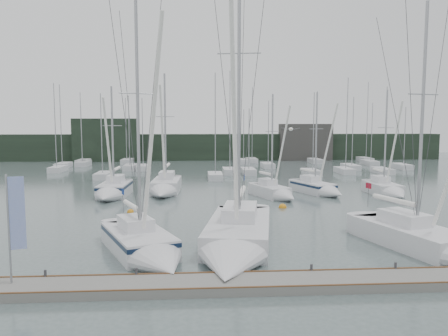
% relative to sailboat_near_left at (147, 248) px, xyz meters
% --- Properties ---
extents(ground, '(160.00, 160.00, 0.00)m').
position_rel_sailboat_near_left_xyz_m(ground, '(5.89, 0.61, -0.59)').
color(ground, '#4A5A59').
rests_on(ground, ground).
extents(dock, '(24.00, 2.00, 0.40)m').
position_rel_sailboat_near_left_xyz_m(dock, '(5.89, -4.39, -0.39)').
color(dock, '#63635E').
rests_on(dock, ground).
extents(far_treeline, '(90.00, 4.00, 5.00)m').
position_rel_sailboat_near_left_xyz_m(far_treeline, '(5.89, 62.61, 1.91)').
color(far_treeline, black).
rests_on(far_treeline, ground).
extents(far_building_left, '(12.00, 3.00, 8.00)m').
position_rel_sailboat_near_left_xyz_m(far_building_left, '(-14.11, 60.61, 3.41)').
color(far_building_left, black).
rests_on(far_building_left, ground).
extents(far_building_right, '(10.00, 3.00, 7.00)m').
position_rel_sailboat_near_left_xyz_m(far_building_right, '(23.89, 60.61, 2.91)').
color(far_building_right, '#3D3B38').
rests_on(far_building_right, ground).
extents(mast_forest, '(55.31, 27.88, 14.66)m').
position_rel_sailboat_near_left_xyz_m(mast_forest, '(8.33, 45.46, -0.11)').
color(mast_forest, silver).
rests_on(mast_forest, ground).
extents(sailboat_near_left, '(6.05, 9.05, 14.78)m').
position_rel_sailboat_near_left_xyz_m(sailboat_near_left, '(0.00, 0.00, 0.00)').
color(sailboat_near_left, silver).
rests_on(sailboat_near_left, ground).
extents(sailboat_near_center, '(5.72, 13.20, 18.93)m').
position_rel_sailboat_near_left_xyz_m(sailboat_near_center, '(4.72, 0.40, 0.04)').
color(sailboat_near_center, silver).
rests_on(sailboat_near_center, ground).
extents(sailboat_near_right, '(5.90, 10.70, 14.87)m').
position_rel_sailboat_near_left_xyz_m(sailboat_near_right, '(15.73, -0.57, -0.02)').
color(sailboat_near_right, silver).
rests_on(sailboat_near_right, ground).
extents(sailboat_mid_a, '(2.89, 7.64, 11.53)m').
position_rel_sailboat_near_left_xyz_m(sailboat_mid_a, '(-5.46, 19.40, 0.04)').
color(sailboat_mid_a, silver).
rests_on(sailboat_mid_a, ground).
extents(sailboat_mid_b, '(3.07, 8.97, 13.04)m').
position_rel_sailboat_near_left_xyz_m(sailboat_mid_b, '(-0.54, 21.30, 0.03)').
color(sailboat_mid_b, silver).
rests_on(sailboat_mid_b, ground).
extents(sailboat_mid_c, '(4.33, 6.86, 10.60)m').
position_rel_sailboat_near_left_xyz_m(sailboat_mid_c, '(10.29, 18.04, -0.07)').
color(sailboat_mid_c, silver).
rests_on(sailboat_mid_c, ground).
extents(sailboat_mid_d, '(4.76, 7.40, 11.03)m').
position_rel_sailboat_near_left_xyz_m(sailboat_mid_d, '(15.17, 20.08, -0.04)').
color(sailboat_mid_d, silver).
rests_on(sailboat_mid_d, ground).
extents(sailboat_mid_e, '(2.37, 7.08, 11.19)m').
position_rel_sailboat_near_left_xyz_m(sailboat_mid_e, '(21.51, 18.63, -0.05)').
color(sailboat_mid_e, silver).
rests_on(sailboat_mid_e, ground).
extents(buoy_a, '(0.48, 0.48, 0.48)m').
position_rel_sailboat_near_left_xyz_m(buoy_a, '(5.08, 10.96, -0.59)').
color(buoy_a, orange).
rests_on(buoy_a, ground).
extents(buoy_b, '(0.69, 0.69, 0.69)m').
position_rel_sailboat_near_left_xyz_m(buoy_b, '(9.97, 13.48, -0.59)').
color(buoy_b, orange).
rests_on(buoy_b, ground).
extents(buoy_c, '(0.55, 0.55, 0.55)m').
position_rel_sailboat_near_left_xyz_m(buoy_c, '(-2.67, 12.36, -0.59)').
color(buoy_c, orange).
rests_on(buoy_c, ground).
extents(dock_banner, '(0.69, 0.24, 4.67)m').
position_rel_sailboat_near_left_xyz_m(dock_banner, '(-5.05, -4.12, 2.57)').
color(dock_banner, '#94969B').
rests_on(dock_banner, dock).
extents(seagull, '(0.97, 0.46, 0.19)m').
position_rel_sailboat_near_left_xyz_m(seagull, '(7.72, 0.57, 6.26)').
color(seagull, white).
rests_on(seagull, ground).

